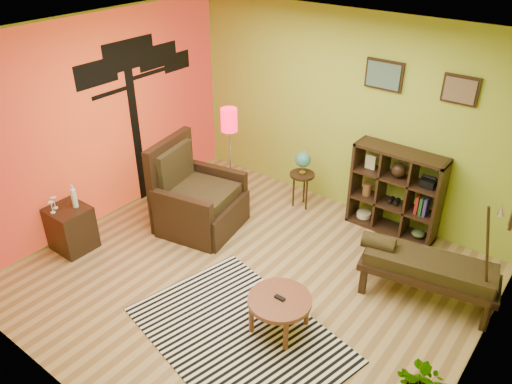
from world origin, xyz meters
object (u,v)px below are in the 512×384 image
Objects in this scene: coffee_table at (280,303)px; floor_lamp at (229,129)px; bench at (425,267)px; cube_shelf at (396,192)px; globe_table at (303,166)px; side_cabinet at (71,228)px; armchair at (196,202)px.

coffee_table is 0.43× the size of floor_lamp.
floor_lamp is 3.06m from bench.
floor_lamp is at bearing -156.53° from cube_shelf.
globe_table reaches higher than bench.
side_cabinet is 4.36m from bench.
cube_shelf is (0.16, 2.45, 0.25)m from coffee_table.
globe_table is (0.77, 0.69, -0.59)m from floor_lamp.
side_cabinet is 0.59× the size of bench.
coffee_table is at bearing -38.28° from floor_lamp.
bench is at bearing 24.84° from side_cabinet.
side_cabinet is at bearing -123.61° from globe_table.
coffee_table is 2.47m from cube_shelf.
floor_lamp is at bearing 141.72° from coffee_table.
armchair is at bearing -99.59° from floor_lamp.
side_cabinet reaches higher than bench.
side_cabinet is 2.43m from floor_lamp.
cube_shelf is (2.10, 0.91, -0.66)m from floor_lamp.
side_cabinet is 3.24m from globe_table.
globe_table is 0.57× the size of bench.
armchair is at bearing 155.98° from coffee_table.
globe_table is (1.78, 2.68, 0.37)m from side_cabinet.
armchair is 1.09m from floor_lamp.
side_cabinet reaches higher than coffee_table.
floor_lamp reaches higher than side_cabinet.
armchair is 3.08m from bench.
side_cabinet is at bearing -171.25° from coffee_table.
globe_table is 2.34m from bench.
coffee_table is 0.76× the size of globe_table.
armchair is at bearing 56.47° from side_cabinet.
floor_lamp reaches higher than armchair.
armchair is 1.35× the size of side_cabinet.
coffee_table is 2.25m from armchair.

